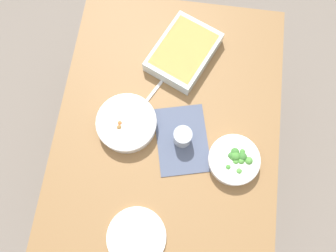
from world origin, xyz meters
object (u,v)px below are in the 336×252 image
baking_dish (184,52)px  side_plate (136,237)px  stew_bowl (127,123)px  broccoli_bowl (234,160)px  drink_cup (182,137)px  spoon_by_stew (147,100)px

baking_dish → side_plate: baking_dish is taller
stew_bowl → broccoli_bowl: 0.44m
broccoli_bowl → drink_cup: 0.22m
broccoli_bowl → stew_bowl: bearing=-101.7°
side_plate → spoon_by_stew: size_ratio=1.34×
baking_dish → drink_cup: size_ratio=4.28×
broccoli_bowl → spoon_by_stew: 0.43m
broccoli_bowl → baking_dish: size_ratio=0.55×
stew_bowl → drink_cup: 0.23m
baking_dish → drink_cup: bearing=6.2°
broccoli_bowl → baking_dish: (-0.43, -0.25, 0.00)m
drink_cup → side_plate: drink_cup is taller
stew_bowl → side_plate: stew_bowl is taller
spoon_by_stew → baking_dish: bearing=151.2°
stew_bowl → baking_dish: 0.39m
drink_cup → stew_bowl: bearing=-97.4°
drink_cup → spoon_by_stew: bearing=-131.7°
broccoli_bowl → spoon_by_stew: size_ratio=1.22×
drink_cup → side_plate: 0.41m
stew_bowl → drink_cup: (0.03, 0.23, 0.01)m
drink_cup → spoon_by_stew: 0.22m
stew_bowl → drink_cup: bearing=82.6°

